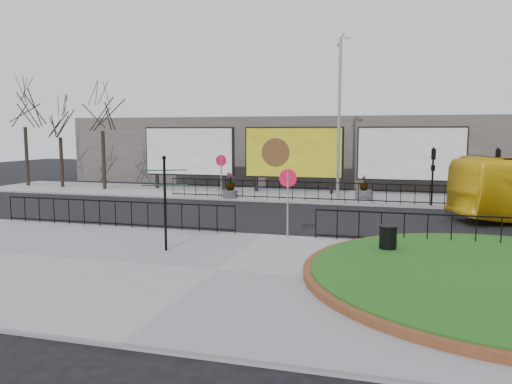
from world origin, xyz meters
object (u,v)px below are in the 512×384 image
(lamp_post, at_px, (339,115))
(planter_c, at_px, (364,191))
(fingerpost_sign, at_px, (165,194))
(planter_a, at_px, (230,188))
(litter_bin, at_px, (388,241))
(billboard_mid, at_px, (293,153))

(lamp_post, bearing_deg, planter_c, -0.00)
(fingerpost_sign, distance_m, planter_a, 12.96)
(lamp_post, height_order, litter_bin, lamp_post)
(lamp_post, relative_size, planter_a, 6.31)
(litter_bin, relative_size, planter_a, 0.63)
(fingerpost_sign, bearing_deg, billboard_mid, 65.16)
(billboard_mid, relative_size, planter_a, 4.24)
(planter_c, bearing_deg, litter_bin, -83.34)
(fingerpost_sign, bearing_deg, planter_a, 77.57)
(billboard_mid, height_order, litter_bin, billboard_mid)
(planter_c, bearing_deg, fingerpost_sign, -110.36)
(billboard_mid, height_order, planter_a, billboard_mid)
(lamp_post, distance_m, litter_bin, 14.09)
(planter_c, bearing_deg, billboard_mid, 156.20)
(fingerpost_sign, xyz_separation_m, planter_a, (-2.12, 12.73, -1.24))
(billboard_mid, height_order, planter_c, billboard_mid)
(billboard_mid, relative_size, planter_c, 4.54)
(billboard_mid, xyz_separation_m, planter_a, (-2.96, -3.57, -1.89))
(fingerpost_sign, relative_size, litter_bin, 3.27)
(planter_a, bearing_deg, fingerpost_sign, -80.55)
(billboard_mid, xyz_separation_m, lamp_post, (3.01, -1.97, 2.23))
(billboard_mid, distance_m, lamp_post, 4.23)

